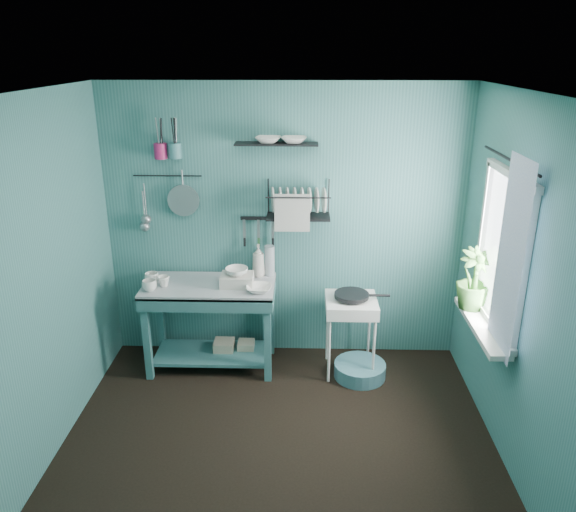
{
  "coord_description": "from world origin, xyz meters",
  "views": [
    {
      "loc": [
        0.17,
        -3.32,
        2.75
      ],
      "look_at": [
        0.05,
        0.85,
        1.2
      ],
      "focal_mm": 35.0,
      "sensor_mm": 36.0,
      "label": 1
    }
  ],
  "objects_px": {
    "frying_pan": "(352,295)",
    "colander": "(183,201)",
    "mug_mid": "(164,281)",
    "potted_plant": "(474,279)",
    "utensil_cup_magenta": "(161,151)",
    "utensil_cup_teal": "(175,151)",
    "dish_rack": "(298,200)",
    "hotplate_stand": "(350,335)",
    "storage_tin_small": "(246,351)",
    "wash_tub": "(237,280)",
    "storage_tin_large": "(224,352)",
    "water_bottle": "(270,261)",
    "mug_right": "(152,278)",
    "floor_basin": "(360,370)",
    "work_counter": "(211,325)",
    "mug_left": "(149,286)",
    "soap_bottle": "(258,260)"
  },
  "relations": [
    {
      "from": "hotplate_stand",
      "to": "dish_rack",
      "type": "relative_size",
      "value": 1.29
    },
    {
      "from": "hotplate_stand",
      "to": "utensil_cup_teal",
      "type": "relative_size",
      "value": 5.45
    },
    {
      "from": "work_counter",
      "to": "frying_pan",
      "type": "bearing_deg",
      "value": -2.36
    },
    {
      "from": "mug_mid",
      "to": "potted_plant",
      "type": "relative_size",
      "value": 0.21
    },
    {
      "from": "mug_mid",
      "to": "potted_plant",
      "type": "height_order",
      "value": "potted_plant"
    },
    {
      "from": "frying_pan",
      "to": "dish_rack",
      "type": "height_order",
      "value": "dish_rack"
    },
    {
      "from": "mug_mid",
      "to": "hotplate_stand",
      "type": "relative_size",
      "value": 0.14
    },
    {
      "from": "utensil_cup_teal",
      "to": "hotplate_stand",
      "type": "bearing_deg",
      "value": -11.25
    },
    {
      "from": "mug_right",
      "to": "hotplate_stand",
      "type": "distance_m",
      "value": 1.82
    },
    {
      "from": "mug_mid",
      "to": "mug_right",
      "type": "distance_m",
      "value": 0.13
    },
    {
      "from": "mug_mid",
      "to": "utensil_cup_magenta",
      "type": "distance_m",
      "value": 1.11
    },
    {
      "from": "colander",
      "to": "utensil_cup_magenta",
      "type": "bearing_deg",
      "value": -169.39
    },
    {
      "from": "potted_plant",
      "to": "floor_basin",
      "type": "xyz_separation_m",
      "value": [
        -0.81,
        0.29,
        -1.01
      ]
    },
    {
      "from": "frying_pan",
      "to": "floor_basin",
      "type": "height_order",
      "value": "frying_pan"
    },
    {
      "from": "dish_rack",
      "to": "storage_tin_large",
      "type": "relative_size",
      "value": 2.5
    },
    {
      "from": "soap_bottle",
      "to": "dish_rack",
      "type": "xyz_separation_m",
      "value": [
        0.35,
        -0.0,
        0.56
      ]
    },
    {
      "from": "utensil_cup_magenta",
      "to": "utensil_cup_teal",
      "type": "bearing_deg",
      "value": 0.0
    },
    {
      "from": "utensil_cup_magenta",
      "to": "potted_plant",
      "type": "distance_m",
      "value": 2.77
    },
    {
      "from": "mug_left",
      "to": "hotplate_stand",
      "type": "bearing_deg",
      "value": 3.46
    },
    {
      "from": "work_counter",
      "to": "colander",
      "type": "xyz_separation_m",
      "value": [
        -0.24,
        0.28,
        1.08
      ]
    },
    {
      "from": "water_bottle",
      "to": "storage_tin_small",
      "type": "height_order",
      "value": "water_bottle"
    },
    {
      "from": "hotplate_stand",
      "to": "storage_tin_small",
      "type": "bearing_deg",
      "value": -179.43
    },
    {
      "from": "utensil_cup_magenta",
      "to": "storage_tin_small",
      "type": "distance_m",
      "value": 1.96
    },
    {
      "from": "mug_mid",
      "to": "wash_tub",
      "type": "relative_size",
      "value": 0.36
    },
    {
      "from": "frying_pan",
      "to": "potted_plant",
      "type": "xyz_separation_m",
      "value": [
        0.9,
        -0.4,
        0.33
      ]
    },
    {
      "from": "mug_mid",
      "to": "water_bottle",
      "type": "relative_size",
      "value": 0.36
    },
    {
      "from": "frying_pan",
      "to": "colander",
      "type": "distance_m",
      "value": 1.69
    },
    {
      "from": "mug_right",
      "to": "work_counter",
      "type": "bearing_deg",
      "value": 0.0
    },
    {
      "from": "hotplate_stand",
      "to": "utensil_cup_teal",
      "type": "xyz_separation_m",
      "value": [
        -1.52,
        0.3,
        1.58
      ]
    },
    {
      "from": "mug_left",
      "to": "floor_basin",
      "type": "xyz_separation_m",
      "value": [
        1.81,
        0.0,
        -0.79
      ]
    },
    {
      "from": "mug_right",
      "to": "frying_pan",
      "type": "height_order",
      "value": "mug_right"
    },
    {
      "from": "work_counter",
      "to": "dish_rack",
      "type": "distance_m",
      "value": 1.37
    },
    {
      "from": "work_counter",
      "to": "utensil_cup_teal",
      "type": "relative_size",
      "value": 8.81
    },
    {
      "from": "mug_mid",
      "to": "dish_rack",
      "type": "distance_m",
      "value": 1.36
    },
    {
      "from": "utensil_cup_magenta",
      "to": "hotplate_stand",
      "type": "bearing_deg",
      "value": -10.43
    },
    {
      "from": "utensil_cup_teal",
      "to": "work_counter",
      "type": "bearing_deg",
      "value": -41.82
    },
    {
      "from": "wash_tub",
      "to": "utensil_cup_teal",
      "type": "height_order",
      "value": "utensil_cup_teal"
    },
    {
      "from": "potted_plant",
      "to": "mug_mid",
      "type": "bearing_deg",
      "value": 171.18
    },
    {
      "from": "water_bottle",
      "to": "frying_pan",
      "type": "distance_m",
      "value": 0.8
    },
    {
      "from": "utensil_cup_magenta",
      "to": "storage_tin_large",
      "type": "bearing_deg",
      "value": -21.53
    },
    {
      "from": "utensil_cup_teal",
      "to": "frying_pan",
      "type": "bearing_deg",
      "value": -11.25
    },
    {
      "from": "frying_pan",
      "to": "potted_plant",
      "type": "distance_m",
      "value": 1.03
    },
    {
      "from": "wash_tub",
      "to": "colander",
      "type": "height_order",
      "value": "colander"
    },
    {
      "from": "potted_plant",
      "to": "soap_bottle",
      "type": "bearing_deg",
      "value": 159.28
    },
    {
      "from": "water_bottle",
      "to": "potted_plant",
      "type": "distance_m",
      "value": 1.76
    },
    {
      "from": "colander",
      "to": "storage_tin_small",
      "type": "relative_size",
      "value": 1.4
    },
    {
      "from": "mug_left",
      "to": "wash_tub",
      "type": "xyz_separation_m",
      "value": [
        0.73,
        0.14,
        0.0
      ]
    },
    {
      "from": "storage_tin_large",
      "to": "colander",
      "type": "bearing_deg",
      "value": 146.16
    },
    {
      "from": "mug_left",
      "to": "utensil_cup_teal",
      "type": "relative_size",
      "value": 0.95
    },
    {
      "from": "mug_left",
      "to": "storage_tin_large",
      "type": "distance_m",
      "value": 0.97
    }
  ]
}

